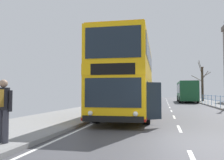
{
  "coord_description": "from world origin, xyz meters",
  "views": [
    {
      "loc": [
        -0.64,
        -7.74,
        1.5
      ],
      "look_at": [
        -3.26,
        4.48,
        2.16
      ],
      "focal_mm": 38.22,
      "sensor_mm": 36.0,
      "label": 1
    }
  ],
  "objects_px": {
    "double_decker_bus_main": "(128,79)",
    "pedestrian_with_backpack": "(2,106)",
    "bare_tree_far_00": "(202,83)",
    "background_bus_far_lane": "(187,91)"
  },
  "relations": [
    {
      "from": "background_bus_far_lane",
      "to": "pedestrian_with_backpack",
      "type": "relative_size",
      "value": 6.06
    },
    {
      "from": "background_bus_far_lane",
      "to": "pedestrian_with_backpack",
      "type": "height_order",
      "value": "background_bus_far_lane"
    },
    {
      "from": "pedestrian_with_backpack",
      "to": "bare_tree_far_00",
      "type": "xyz_separation_m",
      "value": [
        10.43,
        34.61,
        1.89
      ]
    },
    {
      "from": "double_decker_bus_main",
      "to": "pedestrian_with_backpack",
      "type": "height_order",
      "value": "double_decker_bus_main"
    },
    {
      "from": "double_decker_bus_main",
      "to": "background_bus_far_lane",
      "type": "height_order",
      "value": "double_decker_bus_main"
    },
    {
      "from": "double_decker_bus_main",
      "to": "background_bus_far_lane",
      "type": "distance_m",
      "value": 25.02
    },
    {
      "from": "double_decker_bus_main",
      "to": "pedestrian_with_backpack",
      "type": "relative_size",
      "value": 6.02
    },
    {
      "from": "double_decker_bus_main",
      "to": "bare_tree_far_00",
      "type": "bearing_deg",
      "value": 72.39
    },
    {
      "from": "background_bus_far_lane",
      "to": "bare_tree_far_00",
      "type": "distance_m",
      "value": 3.31
    },
    {
      "from": "bare_tree_far_00",
      "to": "background_bus_far_lane",
      "type": "bearing_deg",
      "value": -148.0
    }
  ]
}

